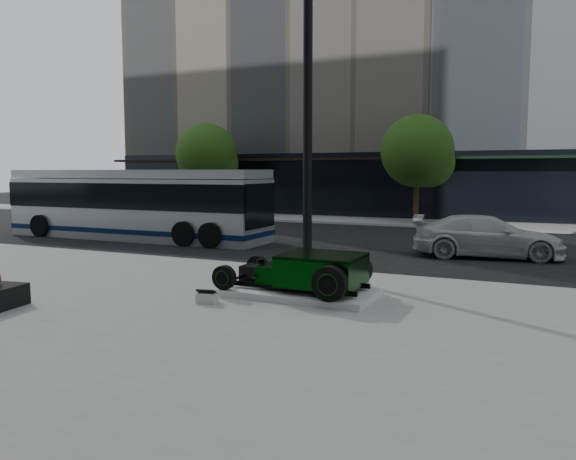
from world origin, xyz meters
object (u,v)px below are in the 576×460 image
at_px(hot_rod, 313,271).
at_px(transit_bus, 135,204).
at_px(white_sedan, 487,236).
at_px(lamppost, 308,131).

xyz_separation_m(hot_rod, transit_bus, (-11.37, 7.75, 0.79)).
height_order(hot_rod, transit_bus, transit_bus).
relative_size(transit_bus, white_sedan, 2.51).
bearing_deg(white_sedan, hot_rod, 151.91).
bearing_deg(hot_rod, white_sedan, 71.40).
xyz_separation_m(hot_rod, white_sedan, (2.83, 8.42, 0.00)).
bearing_deg(white_sedan, transit_bus, 83.20).
relative_size(lamppost, transit_bus, 0.68).
height_order(hot_rod, lamppost, lamppost).
relative_size(hot_rod, lamppost, 0.39).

